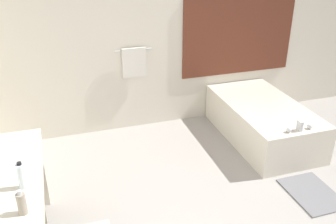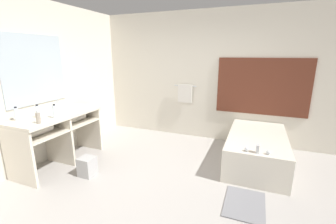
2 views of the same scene
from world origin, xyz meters
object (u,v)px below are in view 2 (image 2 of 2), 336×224
soap_dispenser (38,118)px  waste_bin (87,166)px  water_bottle_1 (17,114)px  water_bottle_2 (38,112)px  bathtub (256,148)px  water_bottle_3 (55,112)px

soap_dispenser → waste_bin: bearing=33.3°
soap_dispenser → water_bottle_1: bearing=-175.6°
water_bottle_1 → water_bottle_2: bearing=60.0°
water_bottle_2 → water_bottle_1: bearing=-120.0°
bathtub → water_bottle_1: 3.80m
bathtub → water_bottle_3: water_bottle_3 is taller
bathtub → water_bottle_1: bearing=-151.8°
water_bottle_1 → soap_dispenser: bearing=4.4°
water_bottle_1 → waste_bin: 1.26m
water_bottle_3 → water_bottle_2: bearing=-161.3°
bathtub → waste_bin: (-2.41, -1.41, -0.13)m
waste_bin → bathtub: bearing=30.4°
bathtub → water_bottle_3: bearing=-153.6°
bathtub → water_bottle_2: bearing=-154.2°
water_bottle_1 → soap_dispenser: size_ratio=1.15×
bathtub → water_bottle_1: size_ratio=7.96×
water_bottle_2 → waste_bin: bearing=8.9°
water_bottle_3 → waste_bin: size_ratio=0.74×
water_bottle_2 → water_bottle_3: size_ratio=0.96×
bathtub → soap_dispenser: size_ratio=9.18×
water_bottle_1 → waste_bin: (0.88, 0.35, -0.83)m
bathtub → water_bottle_3: size_ratio=7.82×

